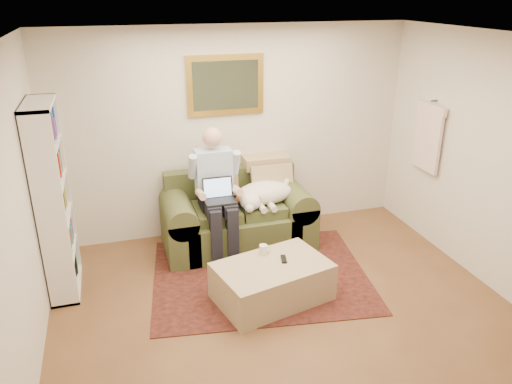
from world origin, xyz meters
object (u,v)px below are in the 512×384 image
sofa (237,221)px  sleeping_dog (264,193)px  ottoman (272,282)px  coffee_mug (263,249)px  seated_man (218,195)px  bookshelf (53,201)px  laptop (219,195)px

sofa → sleeping_dog: (0.32, -0.09, 0.38)m
sofa → sleeping_dog: bearing=-15.7°
sofa → ottoman: bearing=-88.3°
sleeping_dog → sofa: bearing=164.3°
sleeping_dog → coffee_mug: (-0.31, -0.94, -0.23)m
sofa → coffee_mug: sofa is taller
coffee_mug → seated_man: bearing=108.2°
coffee_mug → bookshelf: size_ratio=0.05×
sofa → coffee_mug: 1.04m
sleeping_dog → ottoman: (-0.29, -1.17, -0.49)m
laptop → sleeping_dog: size_ratio=0.47×
ottoman → bookshelf: bookshelf is taller
laptop → ottoman: 1.22m
seated_man → ottoman: size_ratio=1.36×
sofa → laptop: bearing=-139.0°
coffee_mug → bookshelf: bookshelf is taller
ottoman → bookshelf: 2.35m
sofa → bookshelf: size_ratio=0.90×
sofa → laptop: (-0.27, -0.23, 0.48)m
laptop → coffee_mug: size_ratio=3.49×
laptop → seated_man: bearing=90.0°
sofa → bookshelf: bearing=-168.4°
seated_man → laptop: bearing=-90.0°
coffee_mug → sleeping_dog: bearing=71.8°
laptop → coffee_mug: bearing=-70.3°
sleeping_dog → ottoman: size_ratio=0.66×
ottoman → laptop: bearing=106.6°
ottoman → seated_man: bearing=105.6°
seated_man → laptop: (0.00, -0.07, 0.04)m
coffee_mug → bookshelf: bearing=163.0°
sleeping_dog → seated_man: bearing=-172.9°
sofa → laptop: 0.60m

